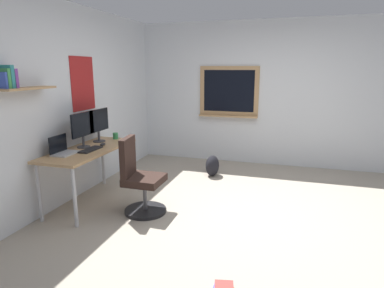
{
  "coord_description": "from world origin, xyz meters",
  "views": [
    {
      "loc": [
        -3.75,
        -0.43,
        1.76
      ],
      "look_at": [
        0.04,
        0.72,
        0.85
      ],
      "focal_mm": 30.93,
      "sensor_mm": 36.0,
      "label": 1
    }
  ],
  "objects": [
    {
      "name": "coffee_mug",
      "position": [
        0.5,
        2.05,
        0.79
      ],
      "size": [
        0.08,
        0.08,
        0.09
      ],
      "primitive_type": "cylinder",
      "color": "#338C4C",
      "rests_on": "desk"
    },
    {
      "name": "monitor_secondary",
      "position": [
        0.27,
        2.17,
        1.01
      ],
      "size": [
        0.46,
        0.17,
        0.46
      ],
      "color": "#38383D",
      "rests_on": "desk"
    },
    {
      "name": "laptop",
      "position": [
        -0.47,
        2.22,
        0.79
      ],
      "size": [
        0.31,
        0.21,
        0.23
      ],
      "color": "#ADAFB5",
      "rests_on": "desk"
    },
    {
      "name": "monitor_primary",
      "position": [
        -0.1,
        2.17,
        1.01
      ],
      "size": [
        0.46,
        0.17,
        0.46
      ],
      "color": "#38383D",
      "rests_on": "desk"
    },
    {
      "name": "office_chair",
      "position": [
        -0.24,
        1.31,
        0.41
      ],
      "size": [
        0.52,
        0.52,
        0.95
      ],
      "color": "black",
      "rests_on": "ground"
    },
    {
      "name": "keyboard",
      "position": [
        -0.22,
        2.0,
        0.75
      ],
      "size": [
        0.37,
        0.13,
        0.02
      ],
      "primitive_type": "cube",
      "color": "black",
      "rests_on": "desk"
    },
    {
      "name": "wall_back",
      "position": [
        -0.0,
        2.45,
        1.3
      ],
      "size": [
        5.0,
        0.3,
        2.6
      ],
      "color": "silver",
      "rests_on": "ground"
    },
    {
      "name": "computer_mouse",
      "position": [
        0.06,
        2.0,
        0.76
      ],
      "size": [
        0.1,
        0.06,
        0.03
      ],
      "primitive_type": "ellipsoid",
      "color": "#262628",
      "rests_on": "desk"
    },
    {
      "name": "backpack",
      "position": [
        1.42,
        0.79,
        0.17
      ],
      "size": [
        0.32,
        0.22,
        0.35
      ],
      "primitive_type": "ellipsoid",
      "color": "black",
      "rests_on": "ground"
    },
    {
      "name": "desk",
      "position": [
        -0.14,
        2.07,
        0.66
      ],
      "size": [
        1.48,
        0.6,
        0.74
      ],
      "color": "tan",
      "rests_on": "ground"
    },
    {
      "name": "wall_right",
      "position": [
        2.45,
        0.03,
        1.3
      ],
      "size": [
        0.22,
        5.0,
        2.6
      ],
      "color": "silver",
      "rests_on": "ground"
    },
    {
      "name": "ground_plane",
      "position": [
        0.0,
        0.0,
        0.0
      ],
      "size": [
        5.2,
        5.2,
        0.0
      ],
      "primitive_type": "plane",
      "color": "#9E9384",
      "rests_on": "ground"
    }
  ]
}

